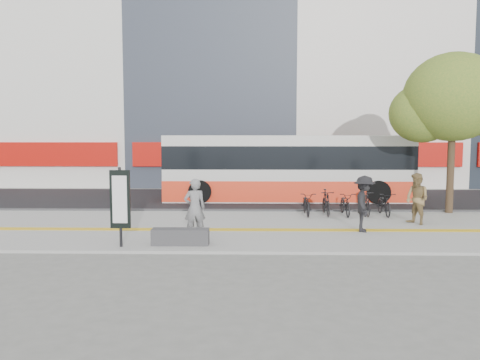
{
  "coord_description": "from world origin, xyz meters",
  "views": [
    {
      "loc": [
        -0.63,
        -14.92,
        3.18
      ],
      "look_at": [
        -1.0,
        2.0,
        1.61
      ],
      "focal_mm": 37.29,
      "sensor_mm": 36.0,
      "label": 1
    }
  ],
  "objects_px": {
    "bus": "(287,170)",
    "signboard": "(120,200)",
    "bench": "(180,237)",
    "seated_woman": "(195,208)",
    "pedestrian_dark": "(364,204)",
    "pedestrian_tan": "(417,199)",
    "street_tree": "(452,99)"
  },
  "relations": [
    {
      "from": "seated_woman",
      "to": "pedestrian_tan",
      "type": "relative_size",
      "value": 1.01
    },
    {
      "from": "bus",
      "to": "signboard",
      "type": "bearing_deg",
      "value": -117.82
    },
    {
      "from": "bench",
      "to": "bus",
      "type": "xyz_separation_m",
      "value": [
        3.68,
        9.7,
        1.19
      ]
    },
    {
      "from": "bench",
      "to": "pedestrian_dark",
      "type": "bearing_deg",
      "value": 19.75
    },
    {
      "from": "bench",
      "to": "street_tree",
      "type": "distance_m",
      "value": 12.23
    },
    {
      "from": "signboard",
      "to": "pedestrian_tan",
      "type": "bearing_deg",
      "value": 21.34
    },
    {
      "from": "seated_woman",
      "to": "pedestrian_dark",
      "type": "height_order",
      "value": "pedestrian_dark"
    },
    {
      "from": "street_tree",
      "to": "seated_woman",
      "type": "height_order",
      "value": "street_tree"
    },
    {
      "from": "street_tree",
      "to": "signboard",
      "type": "bearing_deg",
      "value": -150.93
    },
    {
      "from": "bench",
      "to": "seated_woman",
      "type": "distance_m",
      "value": 1.19
    },
    {
      "from": "bus",
      "to": "pedestrian_tan",
      "type": "xyz_separation_m",
      "value": [
        3.99,
        -6.38,
        -0.53
      ]
    },
    {
      "from": "signboard",
      "to": "pedestrian_dark",
      "type": "bearing_deg",
      "value": 17.82
    },
    {
      "from": "bus",
      "to": "pedestrian_dark",
      "type": "height_order",
      "value": "bus"
    },
    {
      "from": "signboard",
      "to": "pedestrian_tan",
      "type": "height_order",
      "value": "signboard"
    },
    {
      "from": "bus",
      "to": "pedestrian_dark",
      "type": "distance_m",
      "value": 7.95
    },
    {
      "from": "signboard",
      "to": "pedestrian_tan",
      "type": "distance_m",
      "value": 9.96
    },
    {
      "from": "street_tree",
      "to": "pedestrian_tan",
      "type": "xyz_separation_m",
      "value": [
        -2.11,
        -2.7,
        -3.55
      ]
    },
    {
      "from": "seated_woman",
      "to": "pedestrian_tan",
      "type": "xyz_separation_m",
      "value": [
        7.37,
        2.38,
        -0.01
      ]
    },
    {
      "from": "street_tree",
      "to": "pedestrian_tan",
      "type": "height_order",
      "value": "street_tree"
    },
    {
      "from": "seated_woman",
      "to": "pedestrian_dark",
      "type": "bearing_deg",
      "value": 174.52
    },
    {
      "from": "bus",
      "to": "pedestrian_tan",
      "type": "relative_size",
      "value": 6.5
    },
    {
      "from": "street_tree",
      "to": "pedestrian_dark",
      "type": "xyz_separation_m",
      "value": [
        -4.21,
        -4.02,
        -3.54
      ]
    },
    {
      "from": "signboard",
      "to": "seated_woman",
      "type": "xyz_separation_m",
      "value": [
        1.9,
        1.24,
        -0.4
      ]
    },
    {
      "from": "signboard",
      "to": "seated_woman",
      "type": "relative_size",
      "value": 1.24
    },
    {
      "from": "bus",
      "to": "pedestrian_tan",
      "type": "height_order",
      "value": "bus"
    },
    {
      "from": "street_tree",
      "to": "bus",
      "type": "relative_size",
      "value": 0.55
    },
    {
      "from": "street_tree",
      "to": "bus",
      "type": "bearing_deg",
      "value": 148.9
    },
    {
      "from": "bus",
      "to": "street_tree",
      "type": "bearing_deg",
      "value": -31.1
    },
    {
      "from": "pedestrian_tan",
      "to": "pedestrian_dark",
      "type": "xyz_separation_m",
      "value": [
        -2.1,
        -1.32,
        0.01
      ]
    },
    {
      "from": "seated_woman",
      "to": "pedestrian_tan",
      "type": "bearing_deg",
      "value": -178.98
    },
    {
      "from": "pedestrian_tan",
      "to": "pedestrian_dark",
      "type": "bearing_deg",
      "value": -86.83
    },
    {
      "from": "bus",
      "to": "pedestrian_dark",
      "type": "xyz_separation_m",
      "value": [
        1.89,
        -7.7,
        -0.52
      ]
    }
  ]
}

